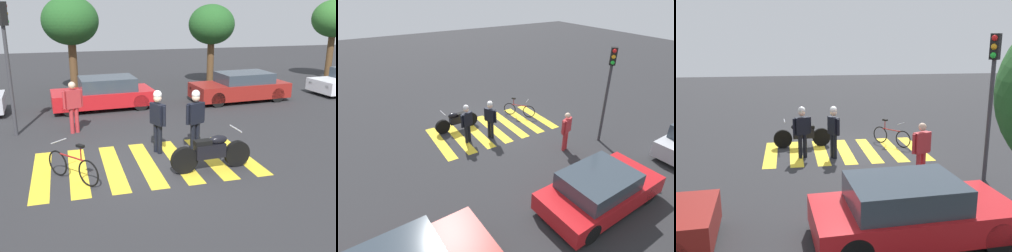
% 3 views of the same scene
% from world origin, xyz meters
% --- Properties ---
extents(ground_plane, '(60.00, 60.00, 0.00)m').
position_xyz_m(ground_plane, '(0.00, 0.00, 0.00)').
color(ground_plane, '#2B2B2D').
extents(police_motorcycle, '(2.18, 0.62, 1.07)m').
position_xyz_m(police_motorcycle, '(1.52, -0.83, 0.48)').
color(police_motorcycle, black).
rests_on(police_motorcycle, ground_plane).
extents(leaning_bicycle, '(1.14, 1.36, 0.99)m').
position_xyz_m(leaning_bicycle, '(-1.93, -0.56, 0.37)').
color(leaning_bicycle, black).
rests_on(leaning_bicycle, ground_plane).
extents(officer_on_foot, '(0.64, 0.37, 1.83)m').
position_xyz_m(officer_on_foot, '(1.58, 0.56, 1.06)').
color(officer_on_foot, black).
rests_on(officer_on_foot, ground_plane).
extents(officer_by_motorcycle, '(0.38, 0.64, 1.84)m').
position_xyz_m(officer_by_motorcycle, '(0.51, 0.73, 1.07)').
color(officer_by_motorcycle, black).
rests_on(officer_by_motorcycle, ground_plane).
extents(pedestrian_bystander, '(0.65, 0.37, 1.74)m').
position_xyz_m(pedestrian_bystander, '(-1.73, 3.28, 1.00)').
color(pedestrian_bystander, '#B22D33').
rests_on(pedestrian_bystander, ground_plane).
extents(crosswalk_stripes, '(5.85, 3.16, 0.01)m').
position_xyz_m(crosswalk_stripes, '(0.00, 0.00, 0.00)').
color(crosswalk_stripes, yellow).
rests_on(crosswalk_stripes, ground_plane).
extents(car_red_convertible, '(4.25, 2.13, 1.30)m').
position_xyz_m(car_red_convertible, '(-0.39, 6.40, 0.63)').
color(car_red_convertible, black).
rests_on(car_red_convertible, ground_plane).
extents(car_maroon_wagon, '(4.42, 2.05, 1.28)m').
position_xyz_m(car_maroon_wagon, '(5.74, 6.15, 0.62)').
color(car_maroon_wagon, black).
rests_on(car_maroon_wagon, ground_plane).
extents(traffic_light_pole, '(0.34, 0.34, 4.21)m').
position_xyz_m(traffic_light_pole, '(-3.60, 3.52, 2.83)').
color(traffic_light_pole, '#38383D').
rests_on(traffic_light_pole, ground_plane).
extents(street_tree_mid, '(2.69, 2.69, 4.63)m').
position_xyz_m(street_tree_mid, '(-1.45, 9.96, 3.44)').
color(street_tree_mid, brown).
rests_on(street_tree_mid, ground_plane).
extents(street_tree_far, '(2.43, 2.43, 4.28)m').
position_xyz_m(street_tree_far, '(5.77, 9.96, 3.19)').
color(street_tree_far, brown).
rests_on(street_tree_far, ground_plane).
extents(street_tree_end, '(2.49, 2.49, 4.57)m').
position_xyz_m(street_tree_end, '(13.34, 9.96, 3.45)').
color(street_tree_end, brown).
rests_on(street_tree_end, ground_plane).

